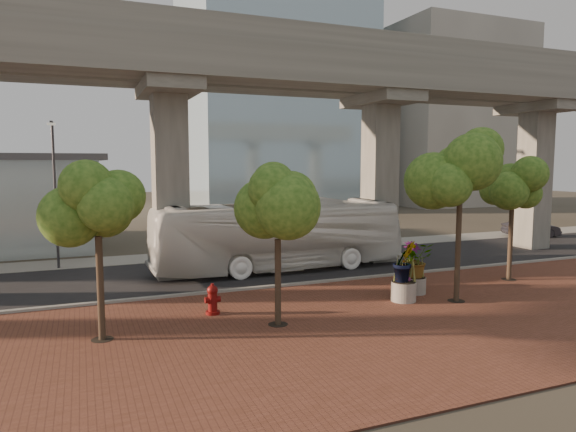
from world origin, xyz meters
name	(u,v)px	position (x,y,z in m)	size (l,w,h in m)	color
ground	(298,276)	(0.00, 0.00, 0.00)	(160.00, 160.00, 0.00)	#39352A
brick_plaza	(384,319)	(0.00, -8.00, 0.03)	(70.00, 13.00, 0.06)	brown
asphalt_road	(284,268)	(0.00, 2.00, 0.02)	(90.00, 8.00, 0.04)	black
curb_strip	(314,283)	(0.00, -2.00, 0.08)	(70.00, 0.25, 0.16)	gray
far_sidewalk	(252,252)	(0.00, 7.50, 0.03)	(90.00, 3.00, 0.06)	gray
transit_viaduct	(283,133)	(0.00, 2.00, 7.29)	(72.00, 5.60, 12.40)	gray
midrise_block	(446,118)	(38.00, 36.00, 12.00)	(18.00, 16.00, 24.00)	#A9A498
transit_bus	(279,236)	(-0.42, 1.58, 1.88)	(3.17, 13.50, 3.76)	white
parked_car	(531,228)	(22.10, 5.81, 0.67)	(1.42, 4.10, 1.35)	black
fire_hydrant	(213,299)	(-5.66, -5.06, 0.62)	(0.58, 0.53, 1.17)	#690C0B
planter_front	(416,263)	(3.28, -5.37, 1.42)	(2.03, 2.03, 2.23)	#B0AC9F
planter_right	(411,260)	(3.79, -4.33, 1.33)	(1.96, 1.96, 2.09)	gray
planter_left	(404,264)	(2.09, -6.21, 1.58)	(2.28, 2.28, 2.51)	#A6A296
street_tree_far_west	(97,206)	(-9.64, -6.49, 4.40)	(3.40, 3.40, 5.91)	#483829
street_tree_near_west	(278,208)	(-3.82, -7.17, 4.17)	(3.72, 3.72, 5.83)	#483829
street_tree_near_east	(461,170)	(4.10, -7.04, 5.44)	(3.99, 3.99, 7.22)	#483829
street_tree_far_east	(513,183)	(9.12, -4.87, 4.77)	(3.34, 3.34, 6.26)	#483829
streetlamp_west	(55,185)	(-11.38, 6.30, 4.57)	(0.39, 1.14, 7.83)	#333338
streetlamp_east	(366,171)	(7.77, 6.57, 5.15)	(0.44, 1.28, 8.83)	#2F2F34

